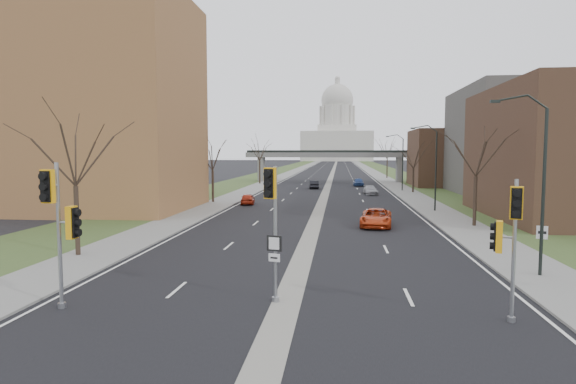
% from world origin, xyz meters
% --- Properties ---
extents(ground, '(700.00, 700.00, 0.00)m').
position_xyz_m(ground, '(0.00, 0.00, 0.00)').
color(ground, black).
rests_on(ground, ground).
extents(road_surface, '(20.00, 600.00, 0.01)m').
position_xyz_m(road_surface, '(0.00, 150.00, 0.01)').
color(road_surface, black).
rests_on(road_surface, ground).
extents(median_strip, '(1.20, 600.00, 0.02)m').
position_xyz_m(median_strip, '(0.00, 150.00, 0.00)').
color(median_strip, gray).
rests_on(median_strip, ground).
extents(sidewalk_right, '(4.00, 600.00, 0.12)m').
position_xyz_m(sidewalk_right, '(12.00, 150.00, 0.06)').
color(sidewalk_right, gray).
rests_on(sidewalk_right, ground).
extents(sidewalk_left, '(4.00, 600.00, 0.12)m').
position_xyz_m(sidewalk_left, '(-12.00, 150.00, 0.06)').
color(sidewalk_left, gray).
rests_on(sidewalk_left, ground).
extents(grass_verge_right, '(8.00, 600.00, 0.10)m').
position_xyz_m(grass_verge_right, '(18.00, 150.00, 0.05)').
color(grass_verge_right, '#334620').
rests_on(grass_verge_right, ground).
extents(grass_verge_left, '(8.00, 600.00, 0.10)m').
position_xyz_m(grass_verge_left, '(-18.00, 150.00, 0.05)').
color(grass_verge_left, '#334620').
rests_on(grass_verge_left, ground).
extents(apartment_building, '(25.00, 16.00, 22.00)m').
position_xyz_m(apartment_building, '(-26.00, 30.00, 11.00)').
color(apartment_building, '#92633A').
rests_on(apartment_building, ground).
extents(commercial_block_mid, '(18.00, 22.00, 15.00)m').
position_xyz_m(commercial_block_mid, '(28.00, 52.00, 7.50)').
color(commercial_block_mid, '#52504B').
rests_on(commercial_block_mid, ground).
extents(commercial_block_far, '(14.00, 14.00, 10.00)m').
position_xyz_m(commercial_block_far, '(22.00, 70.00, 5.00)').
color(commercial_block_far, '#4E3424').
rests_on(commercial_block_far, ground).
extents(pedestrian_bridge, '(34.00, 3.00, 6.45)m').
position_xyz_m(pedestrian_bridge, '(0.00, 80.00, 4.84)').
color(pedestrian_bridge, slate).
rests_on(pedestrian_bridge, ground).
extents(capitol, '(48.00, 42.00, 55.75)m').
position_xyz_m(capitol, '(0.00, 320.00, 18.60)').
color(capitol, silver).
rests_on(capitol, ground).
extents(streetlight_near, '(2.61, 0.20, 8.70)m').
position_xyz_m(streetlight_near, '(10.99, 6.00, 6.95)').
color(streetlight_near, black).
rests_on(streetlight_near, sidewalk_right).
extents(streetlight_mid, '(2.61, 0.20, 8.70)m').
position_xyz_m(streetlight_mid, '(10.99, 32.00, 6.95)').
color(streetlight_mid, black).
rests_on(streetlight_mid, sidewalk_right).
extents(streetlight_far, '(2.61, 0.20, 8.70)m').
position_xyz_m(streetlight_far, '(10.99, 58.00, 6.95)').
color(streetlight_far, black).
rests_on(streetlight_far, sidewalk_right).
extents(tree_left_a, '(7.20, 7.20, 9.40)m').
position_xyz_m(tree_left_a, '(-13.00, 8.00, 6.64)').
color(tree_left_a, '#382B21').
rests_on(tree_left_a, sidewalk_left).
extents(tree_left_b, '(6.75, 6.75, 8.81)m').
position_xyz_m(tree_left_b, '(-13.00, 38.00, 6.23)').
color(tree_left_b, '#382B21').
rests_on(tree_left_b, sidewalk_left).
extents(tree_left_c, '(7.65, 7.65, 9.99)m').
position_xyz_m(tree_left_c, '(-13.00, 72.00, 7.04)').
color(tree_left_c, '#382B21').
rests_on(tree_left_c, sidewalk_left).
extents(tree_right_a, '(7.20, 7.20, 9.40)m').
position_xyz_m(tree_right_a, '(13.00, 22.00, 6.64)').
color(tree_right_a, '#382B21').
rests_on(tree_right_a, sidewalk_right).
extents(tree_right_b, '(6.30, 6.30, 8.22)m').
position_xyz_m(tree_right_b, '(13.00, 55.00, 5.82)').
color(tree_right_b, '#382B21').
rests_on(tree_right_b, sidewalk_right).
extents(tree_right_c, '(7.65, 7.65, 9.99)m').
position_xyz_m(tree_right_c, '(13.00, 95.00, 7.04)').
color(tree_right_c, '#382B21').
rests_on(tree_right_c, sidewalk_right).
extents(signal_pole_left, '(1.04, 0.99, 5.68)m').
position_xyz_m(signal_pole_left, '(-8.44, -1.05, 3.72)').
color(signal_pole_left, gray).
rests_on(signal_pole_left, ground).
extents(signal_pole_median, '(0.72, 0.92, 5.50)m').
position_xyz_m(signal_pole_median, '(-0.53, 0.53, 3.83)').
color(signal_pole_median, gray).
rests_on(signal_pole_median, ground).
extents(signal_pole_right, '(0.86, 1.12, 5.13)m').
position_xyz_m(signal_pole_right, '(8.01, -0.69, 3.36)').
color(signal_pole_right, gray).
rests_on(signal_pole_right, ground).
extents(speed_limit_sign, '(0.49, 0.20, 2.36)m').
position_xyz_m(speed_limit_sign, '(11.95, 6.36, 1.74)').
color(speed_limit_sign, black).
rests_on(speed_limit_sign, sidewalk_right).
extents(car_left_near, '(1.99, 3.93, 1.28)m').
position_xyz_m(car_left_near, '(-8.54, 36.79, 0.64)').
color(car_left_near, '#A52712').
rests_on(car_left_near, ground).
extents(car_left_far, '(1.93, 4.31, 1.37)m').
position_xyz_m(car_left_far, '(-2.20, 61.89, 0.69)').
color(car_left_far, black).
rests_on(car_left_far, ground).
extents(car_right_near, '(2.99, 5.51, 1.47)m').
position_xyz_m(car_right_near, '(5.09, 21.38, 0.73)').
color(car_right_near, '#BF3A14').
rests_on(car_right_near, ground).
extents(car_right_mid, '(2.09, 4.44, 1.25)m').
position_xyz_m(car_right_mid, '(6.48, 51.09, 0.63)').
color(car_right_mid, gray).
rests_on(car_right_mid, ground).
extents(car_right_far, '(1.87, 4.36, 1.47)m').
position_xyz_m(car_right_far, '(5.47, 68.64, 0.73)').
color(car_right_far, navy).
rests_on(car_right_far, ground).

